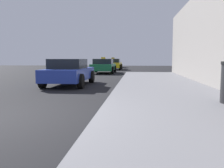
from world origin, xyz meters
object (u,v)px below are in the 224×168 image
car_silver (114,63)px  car_blue (69,72)px  car_green (104,66)px  car_yellow (113,64)px

car_silver → car_blue: bearing=-90.1°
car_green → car_silver: bearing=91.3°
car_blue → car_silver: size_ratio=0.94×
car_yellow → car_silver: (-0.48, 6.63, -0.00)m
car_green → car_yellow: bearing=88.6°
car_green → car_yellow: 7.13m
car_blue → car_yellow: car_yellow is taller
car_blue → car_green: size_ratio=0.98×
car_green → car_yellow: size_ratio=0.96×
car_green → car_silver: 13.76m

